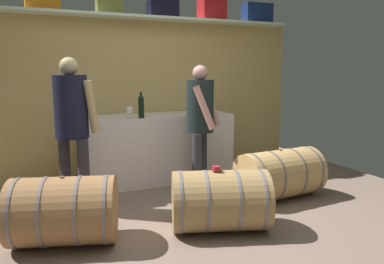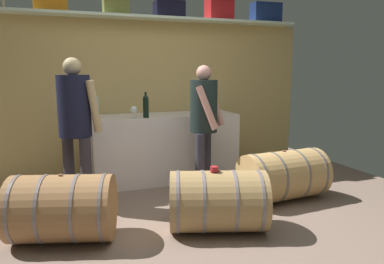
{
  "view_description": "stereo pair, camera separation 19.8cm",
  "coord_description": "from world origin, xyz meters",
  "px_view_note": "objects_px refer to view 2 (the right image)",
  "views": [
    {
      "loc": [
        -1.34,
        -2.87,
        1.44
      ],
      "look_at": [
        0.09,
        0.39,
        0.85
      ],
      "focal_mm": 34.99,
      "sensor_mm": 36.0,
      "label": 1
    },
    {
      "loc": [
        -1.16,
        -2.95,
        1.44
      ],
      "look_at": [
        0.09,
        0.39,
        0.85
      ],
      "focal_mm": 34.99,
      "sensor_mm": 36.0,
      "label": 2
    }
  ],
  "objects_px": {
    "wine_bottle_dark": "(146,106)",
    "tasting_cup": "(214,169)",
    "toolcase_red": "(219,8)",
    "wine_barrel_flank": "(62,208)",
    "toolcase_olive": "(116,7)",
    "wine_barrel_far": "(283,175)",
    "toolcase_black": "(169,10)",
    "work_cabinet": "(164,147)",
    "wine_glass": "(134,110)",
    "wine_barrel_near": "(218,201)",
    "toolcase_navy": "(266,13)",
    "wine_bottle_clear": "(96,106)",
    "visitor_tasting": "(75,117)",
    "winemaker_pouring": "(204,116)"
  },
  "relations": [
    {
      "from": "wine_bottle_dark",
      "to": "tasting_cup",
      "type": "bearing_deg",
      "value": -80.56
    },
    {
      "from": "toolcase_red",
      "to": "tasting_cup",
      "type": "bearing_deg",
      "value": -117.19
    },
    {
      "from": "wine_bottle_dark",
      "to": "wine_barrel_flank",
      "type": "distance_m",
      "value": 1.75
    },
    {
      "from": "toolcase_olive",
      "to": "wine_barrel_far",
      "type": "xyz_separation_m",
      "value": [
        1.56,
        -1.47,
        -1.95
      ]
    },
    {
      "from": "toolcase_black",
      "to": "work_cabinet",
      "type": "bearing_deg",
      "value": -120.85
    },
    {
      "from": "toolcase_red",
      "to": "tasting_cup",
      "type": "relative_size",
      "value": 5.0
    },
    {
      "from": "toolcase_red",
      "to": "wine_glass",
      "type": "relative_size",
      "value": 2.4
    },
    {
      "from": "wine_glass",
      "to": "wine_barrel_near",
      "type": "relative_size",
      "value": 0.15
    },
    {
      "from": "wine_barrel_near",
      "to": "toolcase_red",
      "type": "bearing_deg",
      "value": 84.21
    },
    {
      "from": "wine_glass",
      "to": "toolcase_navy",
      "type": "bearing_deg",
      "value": 13.22
    },
    {
      "from": "toolcase_black",
      "to": "wine_bottle_dark",
      "type": "height_order",
      "value": "toolcase_black"
    },
    {
      "from": "toolcase_black",
      "to": "wine_barrel_near",
      "type": "bearing_deg",
      "value": -91.7
    },
    {
      "from": "wine_glass",
      "to": "wine_barrel_far",
      "type": "height_order",
      "value": "wine_glass"
    },
    {
      "from": "toolcase_navy",
      "to": "wine_bottle_clear",
      "type": "xyz_separation_m",
      "value": [
        -2.49,
        -0.28,
        -1.25
      ]
    },
    {
      "from": "toolcase_black",
      "to": "toolcase_red",
      "type": "bearing_deg",
      "value": 3.03
    },
    {
      "from": "toolcase_black",
      "to": "visitor_tasting",
      "type": "relative_size",
      "value": 0.24
    },
    {
      "from": "work_cabinet",
      "to": "visitor_tasting",
      "type": "xyz_separation_m",
      "value": [
        -1.14,
        -0.67,
        0.53
      ]
    },
    {
      "from": "winemaker_pouring",
      "to": "work_cabinet",
      "type": "bearing_deg",
      "value": -118.75
    },
    {
      "from": "toolcase_black",
      "to": "winemaker_pouring",
      "type": "height_order",
      "value": "toolcase_black"
    },
    {
      "from": "wine_glass",
      "to": "tasting_cup",
      "type": "relative_size",
      "value": 2.08
    },
    {
      "from": "wine_barrel_far",
      "to": "visitor_tasting",
      "type": "xyz_separation_m",
      "value": [
        -2.16,
        0.56,
        0.68
      ]
    },
    {
      "from": "toolcase_black",
      "to": "wine_glass",
      "type": "relative_size",
      "value": 2.56
    },
    {
      "from": "wine_barrel_flank",
      "to": "visitor_tasting",
      "type": "xyz_separation_m",
      "value": [
        0.18,
        0.79,
        0.67
      ]
    },
    {
      "from": "work_cabinet",
      "to": "wine_barrel_near",
      "type": "xyz_separation_m",
      "value": [
        -0.01,
        -1.74,
        -0.16
      ]
    },
    {
      "from": "wine_barrel_near",
      "to": "toolcase_olive",
      "type": "bearing_deg",
      "value": 123.58
    },
    {
      "from": "toolcase_navy",
      "to": "work_cabinet",
      "type": "height_order",
      "value": "toolcase_navy"
    },
    {
      "from": "toolcase_navy",
      "to": "tasting_cup",
      "type": "height_order",
      "value": "toolcase_navy"
    },
    {
      "from": "toolcase_black",
      "to": "winemaker_pouring",
      "type": "xyz_separation_m",
      "value": [
        0.13,
        -0.91,
        -1.31
      ]
    },
    {
      "from": "work_cabinet",
      "to": "wine_glass",
      "type": "xyz_separation_m",
      "value": [
        -0.45,
        -0.25,
        0.54
      ]
    },
    {
      "from": "toolcase_red",
      "to": "toolcase_navy",
      "type": "xyz_separation_m",
      "value": [
        0.74,
        0.0,
        -0.03
      ]
    },
    {
      "from": "toolcase_black",
      "to": "winemaker_pouring",
      "type": "bearing_deg",
      "value": -78.65
    },
    {
      "from": "toolcase_navy",
      "to": "winemaker_pouring",
      "type": "relative_size",
      "value": 0.28
    },
    {
      "from": "wine_bottle_clear",
      "to": "tasting_cup",
      "type": "relative_size",
      "value": 4.25
    },
    {
      "from": "winemaker_pouring",
      "to": "wine_glass",
      "type": "bearing_deg",
      "value": -81.88
    },
    {
      "from": "toolcase_black",
      "to": "wine_barrel_far",
      "type": "bearing_deg",
      "value": -56.57
    },
    {
      "from": "wine_barrel_flank",
      "to": "winemaker_pouring",
      "type": "relative_size",
      "value": 0.65
    },
    {
      "from": "wine_barrel_far",
      "to": "winemaker_pouring",
      "type": "bearing_deg",
      "value": 138.22
    },
    {
      "from": "toolcase_navy",
      "to": "wine_barrel_flank",
      "type": "distance_m",
      "value": 3.93
    },
    {
      "from": "tasting_cup",
      "to": "winemaker_pouring",
      "type": "xyz_separation_m",
      "value": [
        0.34,
        1.06,
        0.34
      ]
    },
    {
      "from": "tasting_cup",
      "to": "winemaker_pouring",
      "type": "distance_m",
      "value": 1.16
    },
    {
      "from": "toolcase_red",
      "to": "work_cabinet",
      "type": "height_order",
      "value": "toolcase_red"
    },
    {
      "from": "wine_bottle_clear",
      "to": "wine_barrel_far",
      "type": "distance_m",
      "value": 2.35
    },
    {
      "from": "work_cabinet",
      "to": "winemaker_pouring",
      "type": "height_order",
      "value": "winemaker_pouring"
    },
    {
      "from": "wine_barrel_near",
      "to": "winemaker_pouring",
      "type": "distance_m",
      "value": 1.28
    },
    {
      "from": "work_cabinet",
      "to": "wine_barrel_near",
      "type": "relative_size",
      "value": 1.91
    },
    {
      "from": "wine_glass",
      "to": "wine_barrel_far",
      "type": "bearing_deg",
      "value": -33.86
    },
    {
      "from": "wine_bottle_dark",
      "to": "wine_bottle_clear",
      "type": "height_order",
      "value": "wine_bottle_dark"
    },
    {
      "from": "toolcase_navy",
      "to": "wine_barrel_flank",
      "type": "relative_size",
      "value": 0.43
    },
    {
      "from": "toolcase_navy",
      "to": "wine_bottle_dark",
      "type": "xyz_separation_m",
      "value": [
        -1.92,
        -0.48,
        -1.25
      ]
    },
    {
      "from": "toolcase_olive",
      "to": "wine_barrel_near",
      "type": "height_order",
      "value": "toolcase_olive"
    }
  ]
}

